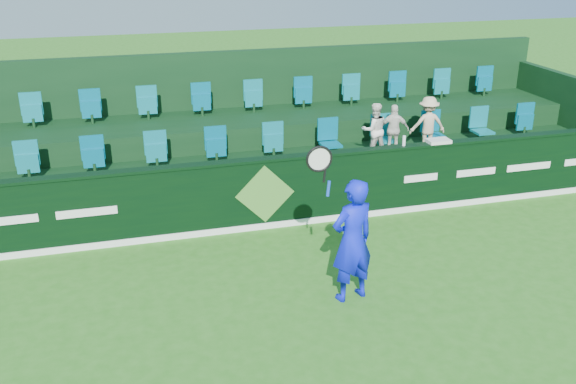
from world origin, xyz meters
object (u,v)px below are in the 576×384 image
object	(u,v)px
tennis_player	(352,240)
spectator_left	(374,130)
spectator_right	(428,124)
drinks_bottle	(404,141)
towel	(438,141)
spectator_middle	(394,130)

from	to	relation	value
tennis_player	spectator_left	world-z (taller)	tennis_player
spectator_right	drinks_bottle	xyz separation A→B (m)	(-1.07, -1.12, 0.06)
towel	drinks_bottle	bearing A→B (deg)	180.00
spectator_left	towel	world-z (taller)	spectator_left
tennis_player	spectator_left	distance (m)	4.38
spectator_right	drinks_bottle	world-z (taller)	spectator_right
spectator_left	spectator_middle	xyz separation A→B (m)	(0.44, 0.00, -0.03)
spectator_right	drinks_bottle	distance (m)	1.55
tennis_player	spectator_middle	size ratio (longest dim) A/B	2.37
spectator_left	spectator_right	xyz separation A→B (m)	(1.20, 0.00, 0.03)
spectator_right	spectator_middle	bearing A→B (deg)	8.94
spectator_middle	towel	bearing A→B (deg)	128.83
tennis_player	towel	size ratio (longest dim) A/B	5.65
towel	drinks_bottle	size ratio (longest dim) A/B	2.26
tennis_player	towel	world-z (taller)	tennis_player
drinks_bottle	spectator_middle	bearing A→B (deg)	74.75
spectator_middle	spectator_left	bearing A→B (deg)	18.36
tennis_player	drinks_bottle	world-z (taller)	tennis_player
spectator_middle	drinks_bottle	world-z (taller)	spectator_middle
tennis_player	spectator_right	bearing A→B (deg)	51.05
spectator_left	spectator_middle	world-z (taller)	spectator_left
spectator_left	towel	size ratio (longest dim) A/B	2.53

